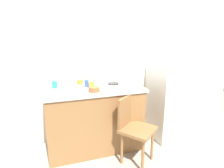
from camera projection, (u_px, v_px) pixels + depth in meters
name	position (u px, v px, depth m)	size (l,w,h in m)	color
back_wall	(110.00, 60.00, 2.97)	(4.80, 0.10, 2.53)	silver
cabinet_base	(95.00, 120.00, 2.75)	(1.34, 0.60, 0.90)	olive
countertop	(94.00, 89.00, 2.63)	(1.38, 0.64, 0.04)	#B7B7BC
faucet	(83.00, 75.00, 2.79)	(0.02, 0.02, 0.29)	#B7B7BC
refrigerator	(170.00, 100.00, 3.07)	(0.63, 0.63, 1.25)	silver
chair	(134.00, 127.00, 2.45)	(0.56, 0.56, 0.89)	olive
dish_tray	(73.00, 89.00, 2.48)	(0.28, 0.20, 0.05)	white
terracotta_bowl	(94.00, 89.00, 2.45)	(0.15, 0.15, 0.07)	#B25B33
hotplate	(113.00, 83.00, 2.83)	(0.17, 0.17, 0.02)	#2D2D2D
cup_blue	(87.00, 83.00, 2.67)	(0.06, 0.06, 0.10)	blue
cup_teal	(55.00, 84.00, 2.63)	(0.08, 0.08, 0.10)	teal
cup_yellow	(92.00, 85.00, 2.58)	(0.08, 0.08, 0.10)	yellow
cup_orange	(80.00, 83.00, 2.69)	(0.08, 0.08, 0.10)	orange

